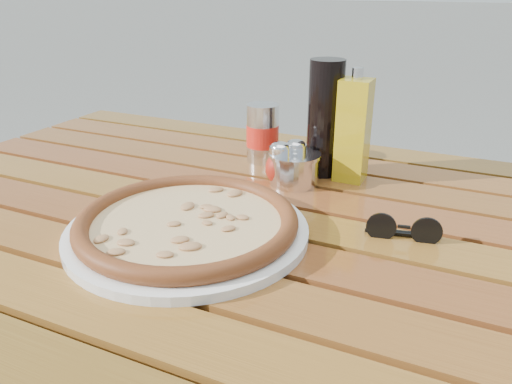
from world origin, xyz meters
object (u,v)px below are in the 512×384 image
at_px(dark_bottle, 325,119).
at_px(soda_can, 263,134).
at_px(pizza, 187,221).
at_px(table, 251,254).
at_px(parmesan_tin, 295,168).
at_px(plate, 188,231).
at_px(olive_oil_cruet, 353,130).
at_px(pepper_shaker, 280,164).
at_px(oregano_shaker, 295,162).
at_px(sunglasses, 403,230).

bearing_deg(dark_bottle, soda_can, 172.47).
distance_m(pizza, soda_can, 0.36).
relative_size(table, pizza, 4.07).
bearing_deg(parmesan_tin, dark_bottle, 68.09).
distance_m(plate, olive_oil_cruet, 0.37).
bearing_deg(olive_oil_cruet, pepper_shaker, -145.38).
distance_m(table, pepper_shaker, 0.18).
relative_size(dark_bottle, soda_can, 1.83).
bearing_deg(olive_oil_cruet, dark_bottle, 172.11).
bearing_deg(olive_oil_cruet, oregano_shaker, -150.18).
height_order(pepper_shaker, dark_bottle, dark_bottle).
bearing_deg(pepper_shaker, parmesan_tin, 23.63).
bearing_deg(table, pepper_shaker, 92.79).
bearing_deg(pizza, parmesan_tin, 74.53).
height_order(table, pepper_shaker, pepper_shaker).
relative_size(table, dark_bottle, 6.36).
relative_size(oregano_shaker, soda_can, 0.68).
relative_size(table, plate, 3.89).
bearing_deg(plate, oregano_shaker, 76.15).
height_order(pepper_shaker, oregano_shaker, same).
relative_size(soda_can, parmesan_tin, 1.17).
relative_size(plate, olive_oil_cruet, 1.71).
bearing_deg(dark_bottle, plate, -106.96).
relative_size(pepper_shaker, parmesan_tin, 0.80).
relative_size(dark_bottle, parmesan_tin, 2.15).
relative_size(table, soda_can, 11.67).
bearing_deg(dark_bottle, olive_oil_cruet, -7.89).
relative_size(pizza, dark_bottle, 1.56).
distance_m(plate, dark_bottle, 0.36).
height_order(pizza, oregano_shaker, oregano_shaker).
bearing_deg(pepper_shaker, oregano_shaker, 50.40).
bearing_deg(dark_bottle, pizza, -106.96).
distance_m(oregano_shaker, soda_can, 0.13).
height_order(soda_can, parmesan_tin, soda_can).
height_order(oregano_shaker, olive_oil_cruet, olive_oil_cruet).
xyz_separation_m(table, pepper_shaker, (-0.01, 0.14, 0.11)).
relative_size(pepper_shaker, soda_can, 0.68).
distance_m(soda_can, olive_oil_cruet, 0.20).
height_order(pizza, pepper_shaker, pepper_shaker).
bearing_deg(table, parmesan_tin, 83.10).
distance_m(pizza, sunglasses, 0.32).
bearing_deg(pepper_shaker, table, -87.21).
distance_m(oregano_shaker, olive_oil_cruet, 0.12).
bearing_deg(soda_can, sunglasses, -35.13).
distance_m(dark_bottle, soda_can, 0.15).
xyz_separation_m(table, oregano_shaker, (0.01, 0.17, 0.11)).
bearing_deg(sunglasses, olive_oil_cruet, 111.93).
xyz_separation_m(table, parmesan_tin, (0.02, 0.15, 0.11)).
xyz_separation_m(pepper_shaker, sunglasses, (0.25, -0.13, -0.02)).
height_order(pepper_shaker, sunglasses, pepper_shaker).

